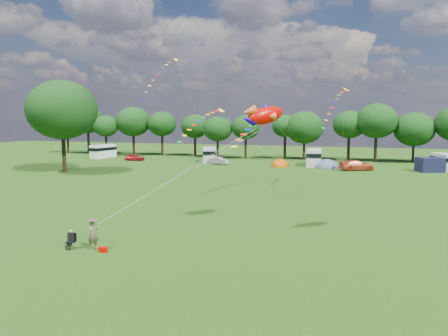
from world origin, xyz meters
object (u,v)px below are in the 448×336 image
(car_c, at_px, (357,165))
(campervan_d, at_px, (445,161))
(campervan_c, at_px, (314,157))
(kite_flyer, at_px, (93,235))
(tent_orange, at_px, (280,166))
(fish_kite, at_px, (262,116))
(campervan_a, at_px, (103,151))
(camp_chair, at_px, (71,237))
(car_d, at_px, (354,164))
(big_tree, at_px, (62,110))
(campervan_b, at_px, (209,154))
(car_b, at_px, (219,161))
(car_a, at_px, (135,157))
(tent_greyblue, at_px, (327,168))

(car_c, distance_m, campervan_d, 13.30)
(campervan_c, relative_size, kite_flyer, 3.04)
(tent_orange, xyz_separation_m, fish_kite, (4.75, -39.42, 8.28))
(car_c, height_order, campervan_a, campervan_a)
(fish_kite, bearing_deg, camp_chair, 174.21)
(car_c, xyz_separation_m, car_d, (-0.28, 2.82, -0.14))
(big_tree, height_order, car_d, big_tree)
(campervan_a, relative_size, campervan_b, 0.97)
(big_tree, xyz_separation_m, kite_flyer, (24.72, -31.08, -8.09))
(car_b, relative_size, campervan_a, 0.63)
(car_a, distance_m, tent_orange, 26.82)
(car_b, relative_size, tent_greyblue, 0.86)
(car_c, height_order, tent_greyblue, car_c)
(big_tree, distance_m, camp_chair, 39.86)
(car_d, bearing_deg, big_tree, 124.45)
(car_c, distance_m, fish_kite, 38.91)
(car_c, height_order, fish_kite, fish_kite)
(campervan_b, relative_size, tent_orange, 1.75)
(car_d, height_order, kite_flyer, kite_flyer)
(car_d, distance_m, campervan_b, 24.52)
(campervan_c, bearing_deg, camp_chair, 164.47)
(car_d, relative_size, fish_kite, 1.42)
(camp_chair, bearing_deg, car_c, 65.43)
(campervan_b, xyz_separation_m, tent_orange, (12.89, -2.63, -1.37))
(big_tree, distance_m, fish_kite, 41.31)
(car_d, bearing_deg, camp_chair, 172.23)
(campervan_c, bearing_deg, big_tree, 114.69)
(campervan_c, distance_m, tent_greyblue, 3.39)
(car_a, bearing_deg, car_c, -101.20)
(car_c, distance_m, campervan_a, 47.18)
(car_c, height_order, kite_flyer, kite_flyer)
(car_c, bearing_deg, campervan_c, 35.15)
(car_a, distance_m, campervan_c, 32.04)
(car_b, distance_m, campervan_c, 15.75)
(tent_orange, bearing_deg, car_d, 4.53)
(car_a, xyz_separation_m, campervan_d, (51.34, 0.55, 0.73))
(campervan_a, xyz_separation_m, campervan_c, (40.19, -2.00, 0.09))
(campervan_c, bearing_deg, campervan_d, -93.58)
(campervan_a, distance_m, campervan_c, 40.24)
(car_d, height_order, camp_chair, car_d)
(campervan_a, distance_m, tent_orange, 35.22)
(big_tree, xyz_separation_m, tent_orange, (29.11, 15.76, -9.00))
(campervan_a, bearing_deg, car_c, -83.47)
(tent_orange, height_order, fish_kite, fish_kite)
(campervan_a, bearing_deg, big_tree, -149.74)
(big_tree, height_order, campervan_d, big_tree)
(campervan_d, relative_size, tent_orange, 1.68)
(big_tree, xyz_separation_m, car_b, (18.81, 15.52, -8.40))
(campervan_a, relative_size, campervan_c, 0.98)
(campervan_c, bearing_deg, car_d, -103.98)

